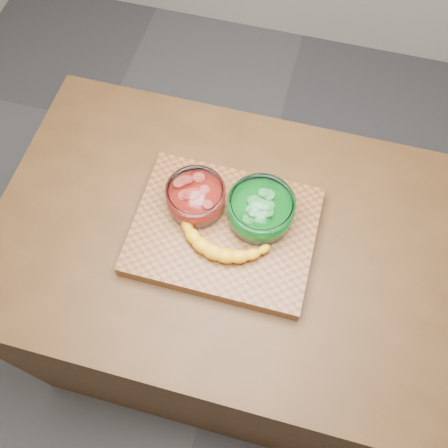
# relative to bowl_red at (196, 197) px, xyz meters

# --- Properties ---
(ground) EXTENTS (3.50, 3.50, 0.00)m
(ground) POSITION_rel_bowl_red_xyz_m (0.08, -0.05, -0.97)
(ground) COLOR #505054
(ground) RESTS_ON ground
(counter) EXTENTS (1.20, 0.80, 0.90)m
(counter) POSITION_rel_bowl_red_xyz_m (0.08, -0.05, -0.52)
(counter) COLOR #492D16
(counter) RESTS_ON ground
(cutting_board) EXTENTS (0.45, 0.35, 0.04)m
(cutting_board) POSITION_rel_bowl_red_xyz_m (0.08, -0.05, -0.05)
(cutting_board) COLOR brown
(cutting_board) RESTS_ON counter
(bowl_red) EXTENTS (0.15, 0.15, 0.07)m
(bowl_red) POSITION_rel_bowl_red_xyz_m (0.00, 0.00, 0.00)
(bowl_red) COLOR white
(bowl_red) RESTS_ON cutting_board
(bowl_green) EXTENTS (0.16, 0.16, 0.08)m
(bowl_green) POSITION_rel_bowl_red_xyz_m (0.16, 0.00, 0.00)
(bowl_green) COLOR white
(bowl_green) RESTS_ON cutting_board
(banana) EXTENTS (0.27, 0.14, 0.04)m
(banana) POSITION_rel_bowl_red_xyz_m (0.09, -0.09, -0.02)
(banana) COLOR #ECA715
(banana) RESTS_ON cutting_board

